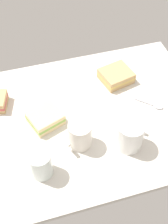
% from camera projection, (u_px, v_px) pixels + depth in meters
% --- Properties ---
extents(tabletop, '(0.90, 0.64, 0.02)m').
position_uv_depth(tabletop, '(84.00, 119.00, 1.07)').
color(tabletop, beige).
rests_on(tabletop, ground).
extents(coffee_mug_black, '(0.10, 0.08, 0.10)m').
position_uv_depth(coffee_mug_black, '(80.00, 134.00, 0.95)').
color(coffee_mug_black, silver).
rests_on(coffee_mug_black, tabletop).
extents(coffee_mug_milky, '(0.10, 0.11, 0.10)m').
position_uv_depth(coffee_mug_milky, '(130.00, 135.00, 0.95)').
color(coffee_mug_milky, white).
rests_on(coffee_mug_milky, tabletop).
extents(sandwich_main, '(0.13, 0.13, 0.04)m').
position_uv_depth(sandwich_main, '(116.00, 76.00, 1.16)').
color(sandwich_main, tan).
rests_on(sandwich_main, tabletop).
extents(sandwich_extra, '(0.13, 0.13, 0.04)m').
position_uv_depth(sandwich_extra, '(45.00, 118.00, 1.03)').
color(sandwich_extra, beige).
rests_on(sandwich_extra, tabletop).
extents(glass_of_milk, '(0.07, 0.07, 0.10)m').
position_uv_depth(glass_of_milk, '(41.00, 165.00, 0.89)').
color(glass_of_milk, silver).
rests_on(glass_of_milk, tabletop).
extents(spoon, '(0.09, 0.08, 0.01)m').
position_uv_depth(spoon, '(153.00, 105.00, 1.09)').
color(spoon, silver).
rests_on(spoon, tabletop).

